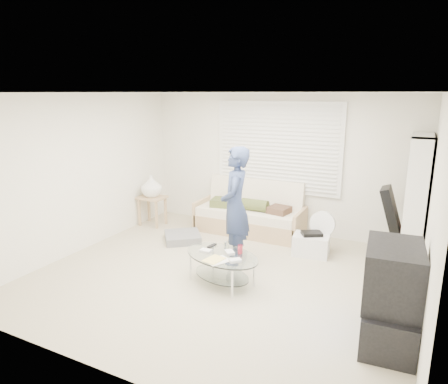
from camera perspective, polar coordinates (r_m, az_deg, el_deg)
The scene contains 13 objects.
ground at distance 5.72m, azimuth -0.27°, elevation -11.91°, with size 5.00×5.00×0.00m, color #B2A78B.
room_shell at distance 5.65m, azimuth 1.91°, elevation 5.12°, with size 5.02×4.52×2.51m.
window_blinds at distance 7.24m, azimuth 7.63°, elevation 6.32°, with size 2.32×0.08×1.62m.
futon_sofa at distance 7.33m, azimuth 3.73°, elevation -3.38°, with size 1.97×0.79×0.96m.
grey_floor_pillow at distance 7.00m, azimuth -5.94°, elevation -6.43°, with size 0.59×0.59×0.13m, color slate.
side_table at distance 7.73m, azimuth -10.31°, elevation 0.55°, with size 0.50×0.40×0.99m.
bookshelf at distance 6.52m, azimuth 25.73°, elevation -1.05°, with size 0.30×0.81×1.93m.
guitar_case at distance 6.51m, azimuth 22.99°, elevation -4.96°, with size 0.48×0.43×1.12m.
floor_fan at distance 6.61m, azimuth 13.90°, elevation -5.00°, with size 0.41×0.28×0.68m.
storage_bin at distance 6.50m, azimuth 12.33°, elevation -7.33°, with size 0.58×0.43×0.38m.
tv_unit at distance 4.49m, azimuth 22.70°, elevation -13.51°, with size 0.59×1.00×1.04m.
coffee_table at distance 5.39m, azimuth -0.28°, elevation -9.73°, with size 1.25×0.98×0.53m.
standing_person at distance 5.86m, azimuth 1.60°, elevation -2.05°, with size 0.64×0.42×1.76m, color navy.
Camera 1 is at (2.32, -4.59, 2.49)m, focal length 32.00 mm.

